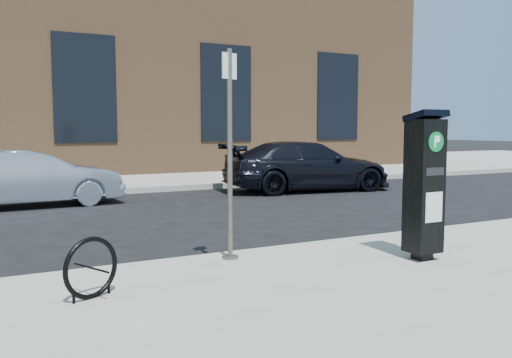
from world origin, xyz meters
TOP-DOWN VIEW (x-y plane):
  - ground at (0.00, 0.00)m, footprint 120.00×120.00m
  - sidewalk_far at (0.00, 14.00)m, footprint 60.00×12.00m
  - curb_near at (0.00, -0.02)m, footprint 60.00×0.12m
  - curb_far at (0.00, 8.02)m, footprint 60.00×0.12m
  - building at (-0.00, 17.00)m, footprint 28.00×10.05m
  - parking_kiosk at (1.47, -1.42)m, footprint 0.41×0.36m
  - sign_pole at (-0.58, -0.30)m, footprint 0.22×0.20m
  - bike_rack at (-2.38, -1.11)m, footprint 0.55×0.29m
  - car_silver at (-2.16, 6.65)m, footprint 3.86×1.50m
  - car_dark at (4.91, 6.40)m, footprint 4.93×2.54m

SIDE VIEW (x-z plane):
  - ground at x=0.00m, z-range 0.00..0.00m
  - sidewalk_far at x=0.00m, z-range 0.00..0.15m
  - curb_near at x=0.00m, z-range -0.01..0.15m
  - curb_far at x=0.00m, z-range -0.01..0.15m
  - bike_rack at x=-2.38m, z-range 0.14..0.73m
  - car_silver at x=-2.16m, z-range 0.00..1.25m
  - car_dark at x=4.91m, z-range 0.00..1.37m
  - parking_kiosk at x=1.47m, z-range 0.17..1.97m
  - sign_pole at x=-0.58m, z-range 0.14..2.66m
  - building at x=0.00m, z-range 0.02..8.27m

